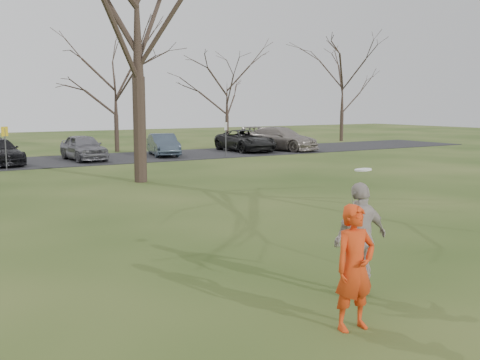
{
  "coord_description": "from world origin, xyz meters",
  "views": [
    {
      "loc": [
        -6.18,
        -6.13,
        3.12
      ],
      "look_at": [
        0.0,
        4.0,
        1.5
      ],
      "focal_mm": 41.65,
      "sensor_mm": 36.0,
      "label": 1
    }
  ],
  "objects_px": {
    "car_5": "(163,145)",
    "car_7": "(281,139)",
    "car_4": "(84,147)",
    "catching_play": "(360,238)",
    "car_6": "(245,140)",
    "big_tree": "(137,3)",
    "player_defender": "(355,268)"
  },
  "relations": [
    {
      "from": "player_defender",
      "to": "car_7",
      "type": "height_order",
      "value": "player_defender"
    },
    {
      "from": "car_5",
      "to": "big_tree",
      "type": "xyz_separation_m",
      "value": [
        -5.28,
        -9.82,
        6.3
      ]
    },
    {
      "from": "player_defender",
      "to": "catching_play",
      "type": "bearing_deg",
      "value": 47.61
    },
    {
      "from": "car_5",
      "to": "catching_play",
      "type": "bearing_deg",
      "value": -93.74
    },
    {
      "from": "car_4",
      "to": "catching_play",
      "type": "height_order",
      "value": "catching_play"
    },
    {
      "from": "player_defender",
      "to": "car_5",
      "type": "height_order",
      "value": "player_defender"
    },
    {
      "from": "player_defender",
      "to": "catching_play",
      "type": "xyz_separation_m",
      "value": [
        0.99,
        0.94,
        0.09
      ]
    },
    {
      "from": "big_tree",
      "to": "car_6",
      "type": "bearing_deg",
      "value": 41.71
    },
    {
      "from": "car_6",
      "to": "car_5",
      "type": "bearing_deg",
      "value": -176.69
    },
    {
      "from": "car_6",
      "to": "catching_play",
      "type": "relative_size",
      "value": 2.48
    },
    {
      "from": "player_defender",
      "to": "car_5",
      "type": "bearing_deg",
      "value": 76.27
    },
    {
      "from": "player_defender",
      "to": "car_6",
      "type": "xyz_separation_m",
      "value": [
        14.16,
        25.6,
        -0.14
      ]
    },
    {
      "from": "car_5",
      "to": "catching_play",
      "type": "height_order",
      "value": "catching_play"
    },
    {
      "from": "car_5",
      "to": "car_7",
      "type": "bearing_deg",
      "value": 10.32
    },
    {
      "from": "car_4",
      "to": "car_7",
      "type": "relative_size",
      "value": 0.78
    },
    {
      "from": "big_tree",
      "to": "car_5",
      "type": "bearing_deg",
      "value": 61.75
    },
    {
      "from": "car_5",
      "to": "car_6",
      "type": "xyz_separation_m",
      "value": [
        5.93,
        0.17,
        0.04
      ]
    },
    {
      "from": "car_4",
      "to": "car_5",
      "type": "bearing_deg",
      "value": -0.53
    },
    {
      "from": "car_7",
      "to": "catching_play",
      "type": "bearing_deg",
      "value": -142.59
    },
    {
      "from": "catching_play",
      "to": "big_tree",
      "type": "xyz_separation_m",
      "value": [
        1.96,
        14.67,
        6.02
      ]
    },
    {
      "from": "catching_play",
      "to": "car_4",
      "type": "bearing_deg",
      "value": 84.42
    },
    {
      "from": "car_4",
      "to": "big_tree",
      "type": "bearing_deg",
      "value": -95.22
    },
    {
      "from": "car_4",
      "to": "catching_play",
      "type": "relative_size",
      "value": 2.06
    },
    {
      "from": "player_defender",
      "to": "big_tree",
      "type": "height_order",
      "value": "big_tree"
    },
    {
      "from": "car_6",
      "to": "catching_play",
      "type": "distance_m",
      "value": 27.96
    },
    {
      "from": "car_6",
      "to": "big_tree",
      "type": "height_order",
      "value": "big_tree"
    },
    {
      "from": "car_5",
      "to": "car_6",
      "type": "bearing_deg",
      "value": 14.39
    },
    {
      "from": "car_4",
      "to": "car_5",
      "type": "relative_size",
      "value": 1.05
    },
    {
      "from": "car_4",
      "to": "big_tree",
      "type": "distance_m",
      "value": 11.49
    },
    {
      "from": "car_4",
      "to": "catching_play",
      "type": "xyz_separation_m",
      "value": [
        -2.38,
        -24.3,
        0.22
      ]
    },
    {
      "from": "car_5",
      "to": "car_7",
      "type": "height_order",
      "value": "car_7"
    },
    {
      "from": "player_defender",
      "to": "car_6",
      "type": "bearing_deg",
      "value": 65.25
    }
  ]
}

